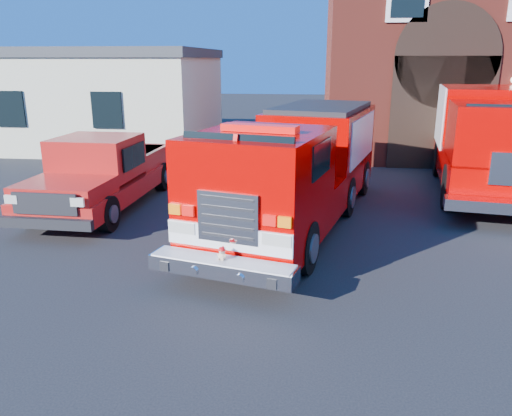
# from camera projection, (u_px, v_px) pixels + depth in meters

# --- Properties ---
(ground) EXTENTS (100.00, 100.00, 0.00)m
(ground) POSITION_uv_depth(u_px,v_px,m) (263.00, 251.00, 10.51)
(ground) COLOR black
(ground) RESTS_ON ground
(parking_stripe_far) EXTENTS (0.12, 3.00, 0.01)m
(parking_stripe_far) POSITION_uv_depth(u_px,v_px,m) (480.00, 182.00, 16.44)
(parking_stripe_far) COLOR yellow
(parking_stripe_far) RESTS_ON ground
(fire_station) EXTENTS (15.20, 10.20, 8.45)m
(fire_station) POSITION_uv_depth(u_px,v_px,m) (503.00, 50.00, 21.60)
(fire_station) COLOR maroon
(fire_station) RESTS_ON ground
(side_building) EXTENTS (10.20, 8.20, 4.35)m
(side_building) POSITION_uv_depth(u_px,v_px,m) (100.00, 97.00, 23.25)
(side_building) COLOR beige
(side_building) RESTS_ON ground
(fire_engine) EXTENTS (4.56, 9.12, 2.71)m
(fire_engine) POSITION_uv_depth(u_px,v_px,m) (299.00, 166.00, 12.03)
(fire_engine) COLOR black
(fire_engine) RESTS_ON ground
(pickup_truck) EXTENTS (2.32, 6.04, 1.96)m
(pickup_truck) POSITION_uv_depth(u_px,v_px,m) (104.00, 173.00, 13.43)
(pickup_truck) COLOR black
(pickup_truck) RESTS_ON ground
(secondary_truck) EXTENTS (4.36, 9.71, 3.04)m
(secondary_truck) POSITION_uv_depth(u_px,v_px,m) (487.00, 133.00, 15.60)
(secondary_truck) COLOR black
(secondary_truck) RESTS_ON ground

